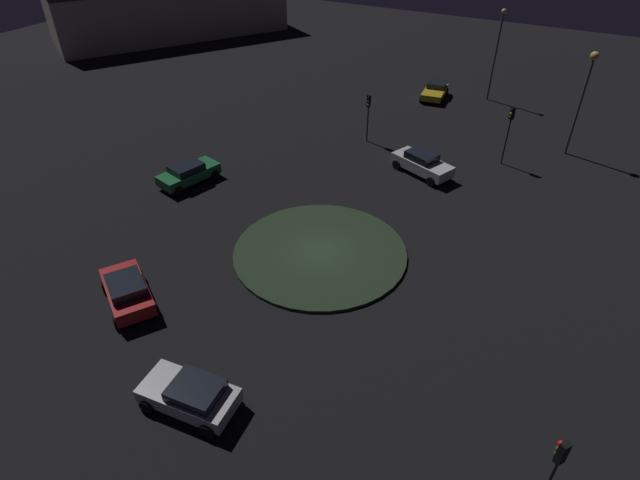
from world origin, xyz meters
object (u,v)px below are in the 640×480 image
Objects in this scene: car_red at (127,291)px; store_building at (169,7)px; car_yellow at (435,91)px; car_white at (422,163)px; streetlamp_west at (497,46)px; streetlamp_northwest at (586,84)px; car_silver at (190,394)px; car_green at (188,173)px; traffic_light_west_near at (368,109)px; traffic_light_west at (510,124)px; traffic_light_northeast at (555,467)px.

car_red is 51.64m from store_building.
car_yellow is 15.26m from car_white.
streetlamp_west reaches higher than streetlamp_northwest.
car_yellow is at bearing -91.98° from car_silver.
traffic_light_west_near reaches higher than car_green.
streetlamp_west is at bearing -71.46° from car_red.
car_green reaches higher than car_silver.
car_red is 0.15× the size of store_building.
traffic_light_west is 48.22m from store_building.
streetlamp_northwest reaches higher than traffic_light_west.
car_silver is at bearing -5.45° from traffic_light_west_near.
store_building reaches higher than traffic_light_west.
car_green is 14.57m from traffic_light_west_near.
traffic_light_northeast is (-2.08, 12.99, 2.26)m from car_silver.
car_yellow is 0.99× the size of car_silver.
car_silver is (23.24, -1.50, -0.07)m from car_white.
streetlamp_west is 1.05× the size of streetlamp_northwest.
streetlamp_west reaches higher than store_building.
car_yellow is at bearing -65.94° from streetlamp_west.
streetlamp_west is (-25.73, 14.21, 4.08)m from car_green.
store_building is (-43.34, -39.39, 2.62)m from car_silver.
streetlamp_west is at bearing -98.59° from car_silver.
streetlamp_northwest is at bearing 96.07° from traffic_light_west_near.
traffic_light_west_near is 0.47× the size of streetlamp_west.
traffic_light_west_near reaches higher than car_silver.
car_white is 17.23m from streetlamp_west.
streetlamp_west is 0.27× the size of store_building.
car_silver is at bearing -3.27° from car_yellow.
store_building is (-40.01, -32.56, 2.58)m from car_red.
streetlamp_northwest is at bearing 107.97° from store_building.
car_silver is 40.24m from streetlamp_west.
car_white is 6.75m from traffic_light_west.
traffic_light_northeast is at bearing -39.66° from car_white.
streetlamp_west is at bearing -139.48° from traffic_light_west.
streetlamp_northwest is 50.91m from store_building.
traffic_light_west is (-24.21, 13.00, 2.29)m from car_red.
streetlamp_west is (-36.65, 8.88, 4.04)m from car_red.
traffic_light_northeast is 39.49m from streetlamp_west.
car_green is at bearing -29.22° from car_yellow.
car_silver is 0.94× the size of traffic_light_west.
streetlamp_west reaches higher than car_green.
car_silver is 28.32m from traffic_light_west.
car_white reaches higher than car_red.
traffic_light_northeast is at bearing 16.31° from car_yellow.
traffic_light_west is at bearing 32.58° from car_yellow.
traffic_light_west is (-4.30, 4.67, 2.27)m from car_white.
car_red is 23.18m from traffic_light_west_near.
traffic_light_northeast is at bearing 83.06° from store_building.
car_yellow is 39.14m from traffic_light_northeast.
traffic_light_west_near is 29.67m from traffic_light_northeast.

